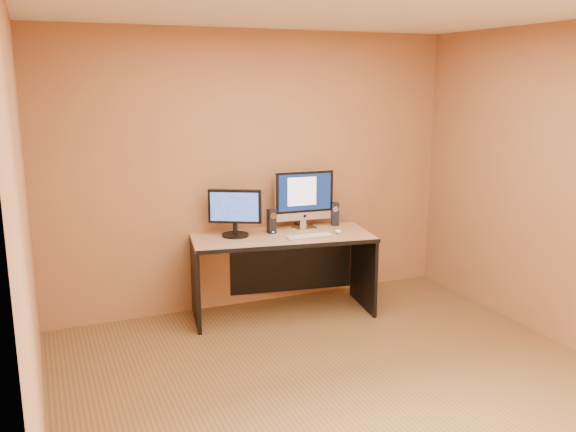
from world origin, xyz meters
The scene contains 12 objects.
floor centered at (0.00, 0.00, 0.00)m, with size 4.00×4.00×0.00m, color brown.
walls centered at (0.00, 0.00, 1.30)m, with size 4.00×4.00×2.60m, color #A06B40, non-canonical shape.
ceiling centered at (0.00, 0.00, 2.60)m, with size 4.00×4.00×0.00m, color white.
desk centered at (0.11, 1.60, 0.38)m, with size 1.64×0.72×0.76m, color tan, non-canonical shape.
imac centered at (0.42, 1.77, 1.04)m, with size 0.58×0.21×0.56m, color #BBBABF, non-canonical shape.
second_monitor centered at (-0.29, 1.74, 0.97)m, with size 0.49×0.25×0.43m, color black, non-canonical shape.
speaker_left centered at (0.05, 1.71, 0.87)m, with size 0.07×0.07×0.22m, color black, non-canonical shape.
speaker_right centered at (0.74, 1.76, 0.87)m, with size 0.07×0.07×0.22m, color black, non-canonical shape.
keyboard centered at (0.32, 1.44, 0.77)m, with size 0.44×0.12×0.02m, color silver.
mouse centered at (0.62, 1.47, 0.78)m, with size 0.06×0.10×0.04m, color white.
cable_a centered at (0.41, 1.92, 0.76)m, with size 0.01×0.01×0.22m, color black.
cable_b centered at (0.37, 1.89, 0.76)m, with size 0.01×0.01×0.18m, color black.
Camera 1 is at (-1.93, -3.39, 2.15)m, focal length 38.00 mm.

